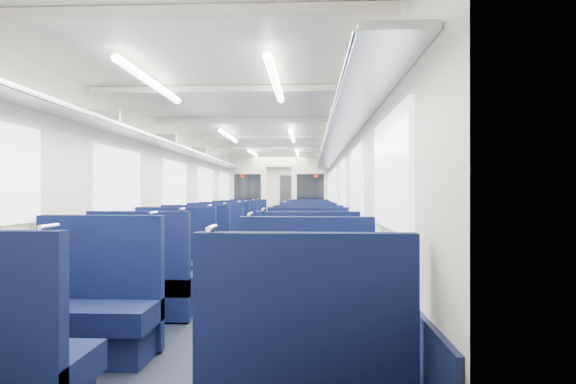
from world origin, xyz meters
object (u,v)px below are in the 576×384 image
Objects in this scene: bulkhead at (279,194)px; seat_8 at (198,255)px; seat_14 at (233,235)px; seat_19 at (309,227)px; seat_12 at (225,239)px; seat_6 at (173,269)px; end_door at (289,199)px; seat_18 at (247,227)px; seat_4 at (144,285)px; seat_7 at (308,269)px; seat_3 at (307,321)px; seat_5 at (307,286)px; seat_16 at (241,231)px; seat_13 at (308,240)px; seat_11 at (308,246)px; seat_17 at (309,230)px; seat_2 at (93,313)px; seat_10 at (214,246)px; seat_15 at (309,234)px; seat_9 at (308,256)px.

bulkhead is 2.47× the size of seat_8.
seat_14 is 2.90m from seat_19.
seat_6 is at bearing -90.00° from seat_12.
seat_12 is (-0.83, -10.23, -0.65)m from end_door.
seat_8 is at bearing -90.00° from seat_18.
seat_4 is 1.00× the size of seat_7.
seat_3 is 2.84m from seat_6.
seat_5 and seat_16 have the same top height.
end_door is 10.41m from seat_13.
seat_5 is 4.92m from seat_12.
seat_12 is at bearing 105.63° from seat_3.
seat_3 is 8.25m from seat_16.
seat_19 is (0.00, 8.02, 0.00)m from seat_5.
seat_18 is (0.00, 1.18, 0.00)m from seat_16.
seat_11 is at bearing 90.00° from seat_7.
seat_8 is at bearing 90.00° from seat_4.
seat_11 is at bearing 64.79° from seat_4.
seat_17 is at bearing 70.20° from seat_8.
seat_5 is 1.00× the size of seat_17.
seat_12 is at bearing -90.00° from seat_16.
seat_12 is 1.66m from seat_13.
seat_2 is 1.67m from seat_3.
seat_2 is (-0.83, -16.00, -0.65)m from end_door.
end_door is at bearing 84.86° from seat_14.
seat_4 is (-0.83, -14.87, -0.65)m from end_door.
seat_14 is (0.00, 2.16, 0.00)m from seat_10.
end_door is at bearing 90.00° from bulkhead.
seat_3 is 5.81m from seat_13.
seat_12 is (-0.83, -3.76, -0.88)m from bulkhead.
seat_7 is (0.00, 1.06, 0.00)m from seat_5.
seat_2 is 1.00× the size of seat_16.
seat_10 is at bearing -90.00° from seat_12.
seat_6 is 5.10m from seat_15.
end_door is 1.77× the size of seat_7.
seat_7 is 1.00× the size of seat_11.
seat_14 is at bearing 90.00° from seat_6.
seat_17 is at bearing 90.00° from seat_11.
seat_2 is at bearing -103.42° from seat_15.
seat_8 is at bearing -93.78° from end_door.
end_door is at bearing 94.58° from seat_13.
seat_4 is 1.00× the size of seat_5.
seat_10 and seat_19 have the same top height.
seat_2 is 4.94m from seat_11.
seat_13 is at bearing 90.00° from seat_7.
seat_2 is 8.23m from seat_17.
seat_2 is 1.00× the size of seat_4.
seat_11 is 0.99m from seat_13.
seat_4 is 1.00× the size of seat_18.
seat_2 and seat_9 have the same top height.
seat_15 is at bearing 90.00° from seat_13.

